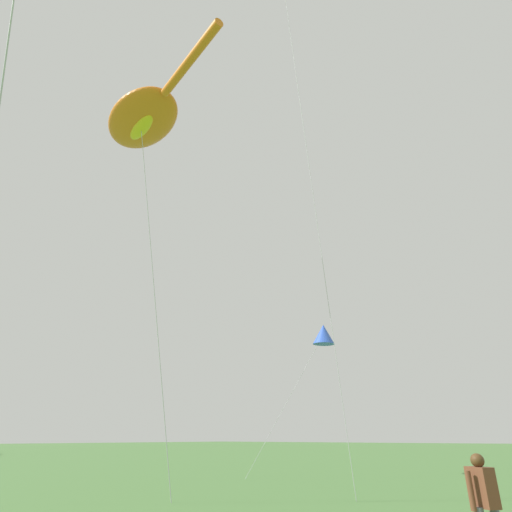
% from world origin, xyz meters
% --- Properties ---
extents(big_show_kite, '(3.58, 7.59, 13.65)m').
position_xyz_m(big_show_kite, '(-2.34, 13.21, 13.21)').
color(big_show_kite, orange).
rests_on(big_show_kite, ground).
extents(person_short_left, '(0.47, 0.45, 1.53)m').
position_xyz_m(person_short_left, '(-1.94, 3.46, 0.88)').
color(person_short_left, slate).
rests_on(person_short_left, ground).
extents(small_kite_tiny_distant, '(1.04, 2.23, 24.72)m').
position_xyz_m(small_kite_tiny_distant, '(2.85, 9.77, 22.47)').
color(small_kite_tiny_distant, orange).
rests_on(small_kite_tiny_distant, ground).
extents(small_kite_bird_shape, '(5.07, 2.71, 7.77)m').
position_xyz_m(small_kite_bird_shape, '(11.39, 13.64, 7.18)').
color(small_kite_bird_shape, blue).
rests_on(small_kite_bird_shape, ground).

